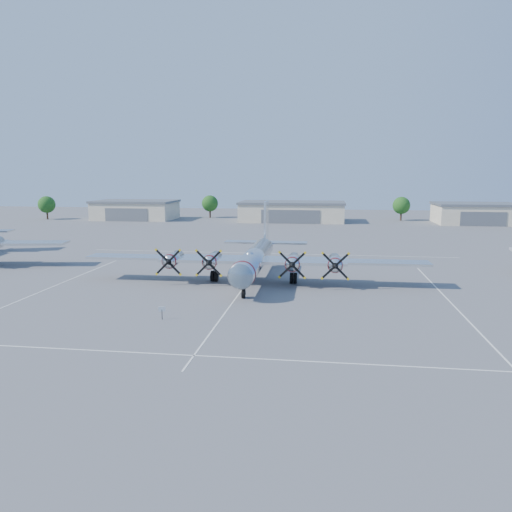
# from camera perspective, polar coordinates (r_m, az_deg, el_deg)

# --- Properties ---
(ground) EXTENTS (260.00, 260.00, 0.00)m
(ground) POSITION_cam_1_polar(r_m,az_deg,el_deg) (57.55, -1.43, -3.62)
(ground) COLOR #565659
(ground) RESTS_ON ground
(parking_lines) EXTENTS (60.00, 50.08, 0.01)m
(parking_lines) POSITION_cam_1_polar(r_m,az_deg,el_deg) (55.87, -1.72, -4.01)
(parking_lines) COLOR silver
(parking_lines) RESTS_ON ground
(hangar_west) EXTENTS (22.60, 14.60, 5.40)m
(hangar_west) POSITION_cam_1_polar(r_m,az_deg,el_deg) (147.94, -13.59, 5.16)
(hangar_west) COLOR #C0B399
(hangar_west) RESTS_ON ground
(hangar_center) EXTENTS (28.60, 14.60, 5.40)m
(hangar_center) POSITION_cam_1_polar(r_m,az_deg,el_deg) (137.97, 4.15, 5.11)
(hangar_center) COLOR #C0B399
(hangar_center) RESTS_ON ground
(hangar_east) EXTENTS (20.60, 14.60, 5.40)m
(hangar_east) POSITION_cam_1_polar(r_m,az_deg,el_deg) (143.03, 23.77, 4.49)
(hangar_east) COLOR #C0B399
(hangar_east) RESTS_ON ground
(tree_far_west) EXTENTS (4.80, 4.80, 6.64)m
(tree_far_west) POSITION_cam_1_polar(r_m,az_deg,el_deg) (155.31, -22.81, 5.44)
(tree_far_west) COLOR #382619
(tree_far_west) RESTS_ON ground
(tree_west) EXTENTS (4.80, 4.80, 6.64)m
(tree_west) POSITION_cam_1_polar(r_m,az_deg,el_deg) (149.54, -5.29, 6.00)
(tree_west) COLOR #382619
(tree_west) RESTS_ON ground
(tree_east) EXTENTS (4.80, 4.80, 6.64)m
(tree_east) POSITION_cam_1_polar(r_m,az_deg,el_deg) (145.08, 16.28, 5.57)
(tree_east) COLOR #382619
(tree_east) RESTS_ON ground
(main_bomber_b29) EXTENTS (41.10, 28.29, 9.04)m
(main_bomber_b29) POSITION_cam_1_polar(r_m,az_deg,el_deg) (61.97, -0.06, -2.67)
(main_bomber_b29) COLOR silver
(main_bomber_b29) RESTS_ON ground
(info_placard) EXTENTS (0.61, 0.23, 1.20)m
(info_placard) POSITION_cam_1_polar(r_m,az_deg,el_deg) (45.76, -10.70, -6.12)
(info_placard) COLOR black
(info_placard) RESTS_ON ground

